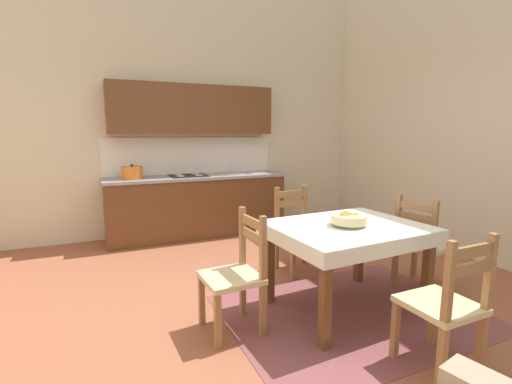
{
  "coord_description": "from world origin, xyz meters",
  "views": [
    {
      "loc": [
        -1.31,
        -2.65,
        1.53
      ],
      "look_at": [
        0.03,
        0.39,
        0.98
      ],
      "focal_mm": 25.46,
      "sensor_mm": 36.0,
      "label": 1
    }
  ],
  "objects": [
    {
      "name": "ground_plane",
      "position": [
        0.0,
        0.0,
        -0.05
      ],
      "size": [
        6.24,
        6.27,
        0.1
      ],
      "primitive_type": "cube",
      "color": "#99563D"
    },
    {
      "name": "wall_back",
      "position": [
        0.0,
        2.89,
        2.04
      ],
      "size": [
        6.24,
        0.12,
        4.09
      ],
      "primitive_type": "cube",
      "color": "beige",
      "rests_on": "ground_plane"
    },
    {
      "name": "dining_chair_camera_side",
      "position": [
        0.65,
        -1.18,
        0.44
      ],
      "size": [
        0.43,
        0.43,
        0.93
      ],
      "color": "#D1BC89",
      "rests_on": "ground_plane"
    },
    {
      "name": "fruit_bowl",
      "position": [
        0.58,
        -0.27,
        0.81
      ],
      "size": [
        0.3,
        0.3,
        0.12
      ],
      "color": "beige",
      "rests_on": "dining_table"
    },
    {
      "name": "dining_table",
      "position": [
        0.6,
        -0.24,
        0.62
      ],
      "size": [
        1.29,
        1.06,
        0.75
      ],
      "color": "brown",
      "rests_on": "ground_plane"
    },
    {
      "name": "dining_chair_window_side",
      "position": [
        1.53,
        -0.21,
        0.44
      ],
      "size": [
        0.5,
        0.5,
        0.93
      ],
      "color": "#D1BC89",
      "rests_on": "ground_plane"
    },
    {
      "name": "dining_chair_tv_side",
      "position": [
        -0.38,
        -0.17,
        0.44
      ],
      "size": [
        0.44,
        0.44,
        0.93
      ],
      "color": "#D1BC89",
      "rests_on": "ground_plane"
    },
    {
      "name": "wall_right",
      "position": [
        2.88,
        0.0,
        2.04
      ],
      "size": [
        0.12,
        6.27,
        4.09
      ],
      "primitive_type": "cube",
      "color": "beige",
      "rests_on": "ground_plane"
    },
    {
      "name": "kitchen_cabinetry",
      "position": [
        0.03,
        2.56,
        0.86
      ],
      "size": [
        2.61,
        0.63,
        2.2
      ],
      "color": "brown",
      "rests_on": "ground_plane"
    },
    {
      "name": "area_rug",
      "position": [
        0.6,
        -0.34,
        0.0
      ],
      "size": [
        2.1,
        1.6,
        0.01
      ],
      "primitive_type": "cube",
      "color": "brown",
      "rests_on": "ground_plane"
    },
    {
      "name": "dining_chair_kitchen_side",
      "position": [
        0.67,
        0.71,
        0.44
      ],
      "size": [
        0.43,
        0.43,
        0.93
      ],
      "color": "#D1BC89",
      "rests_on": "ground_plane"
    }
  ]
}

